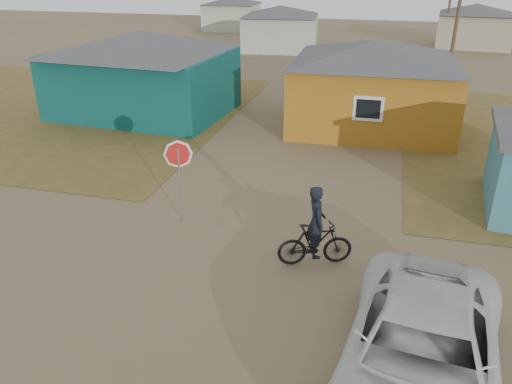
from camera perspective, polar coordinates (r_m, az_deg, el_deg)
ground at (r=11.70m, az=-3.69°, el=-11.88°), size 120.00×120.00×0.00m
grass_nw at (r=28.60m, az=-22.89°, el=8.88°), size 20.00×18.00×0.00m
house_teal at (r=25.65m, az=-12.83°, el=13.27°), size 8.93×7.08×4.00m
house_yellow at (r=23.39m, az=13.20°, el=12.01°), size 7.72×6.76×3.90m
house_pale_west at (r=44.10m, az=2.82°, el=18.28°), size 7.04×6.15×3.60m
house_beige_east at (r=49.60m, az=23.70°, el=17.08°), size 6.95×6.05×3.60m
house_pale_north at (r=57.68m, az=-2.79°, el=19.76°), size 6.28×5.81×3.40m
utility_pole_near at (r=31.17m, az=22.03°, el=18.03°), size 1.40×0.20×8.00m
stop_sign at (r=14.20m, az=-8.82°, el=3.33°), size 0.82×0.07×2.51m
cyclist at (r=12.50m, az=6.81°, el=-5.09°), size 1.97×1.16×2.15m
vehicle at (r=9.51m, az=18.32°, el=-17.26°), size 3.37×6.12×1.62m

